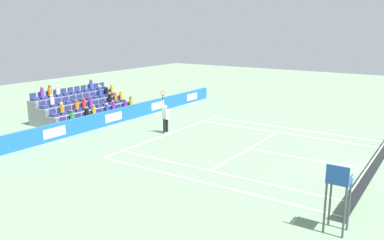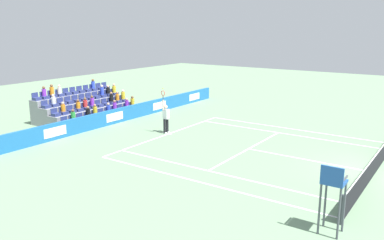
# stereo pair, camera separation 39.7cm
# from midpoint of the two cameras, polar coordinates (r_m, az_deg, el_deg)

# --- Properties ---
(ground_plane) EXTENTS (80.00, 80.00, 0.00)m
(ground_plane) POSITION_cam_midpoint_polar(r_m,az_deg,el_deg) (20.27, 25.13, -6.78)
(ground_plane) COLOR gray
(line_baseline) EXTENTS (10.97, 0.10, 0.01)m
(line_baseline) POSITION_cam_midpoint_polar(r_m,az_deg,el_deg) (24.82, -2.90, -1.97)
(line_baseline) COLOR white
(line_baseline) RESTS_ON ground
(line_service) EXTENTS (8.23, 0.10, 0.01)m
(line_service) POSITION_cam_midpoint_polar(r_m,az_deg,el_deg) (22.05, 8.55, -4.07)
(line_service) COLOR white
(line_service) RESTS_ON ground
(line_centre_service) EXTENTS (0.10, 6.40, 0.01)m
(line_centre_service) POSITION_cam_midpoint_polar(r_m,az_deg,el_deg) (20.93, 16.47, -5.42)
(line_centre_service) COLOR white
(line_centre_service) RESTS_ON ground
(line_singles_sideline_left) EXTENTS (0.10, 11.89, 0.01)m
(line_singles_sideline_left) POSITION_cam_midpoint_polar(r_m,az_deg,el_deg) (18.40, 4.14, -7.48)
(line_singles_sideline_left) COLOR white
(line_singles_sideline_left) RESTS_ON ground
(line_singles_sideline_right) EXTENTS (0.10, 11.89, 0.01)m
(line_singles_sideline_right) POSITION_cam_midpoint_polar(r_m,az_deg,el_deg) (25.52, 13.55, -1.90)
(line_singles_sideline_right) COLOR white
(line_singles_sideline_right) RESTS_ON ground
(line_doubles_sideline_left) EXTENTS (0.10, 11.89, 0.01)m
(line_doubles_sideline_left) POSITION_cam_midpoint_polar(r_m,az_deg,el_deg) (17.31, 1.81, -8.82)
(line_doubles_sideline_left) COLOR white
(line_doubles_sideline_left) RESTS_ON ground
(line_doubles_sideline_right) EXTENTS (0.10, 11.89, 0.01)m
(line_doubles_sideline_right) POSITION_cam_midpoint_polar(r_m,az_deg,el_deg) (26.77, 14.61, -1.26)
(line_doubles_sideline_right) COLOR white
(line_doubles_sideline_right) RESTS_ON ground
(line_centre_mark) EXTENTS (0.10, 0.20, 0.01)m
(line_centre_mark) POSITION_cam_midpoint_polar(r_m,az_deg,el_deg) (24.76, -2.71, -2.01)
(line_centre_mark) COLOR white
(line_centre_mark) RESTS_ON ground
(sponsor_barrier) EXTENTS (24.08, 0.22, 0.99)m
(sponsor_barrier) POSITION_cam_midpoint_polar(r_m,az_deg,el_deg) (27.73, -10.66, 0.48)
(sponsor_barrier) COLOR #1E66AD
(sponsor_barrier) RESTS_ON ground
(tennis_net) EXTENTS (11.97, 0.10, 1.07)m
(tennis_net) POSITION_cam_midpoint_polar(r_m,az_deg,el_deg) (20.11, 25.27, -5.46)
(tennis_net) COLOR #33383D
(tennis_net) RESTS_ON ground
(tennis_player) EXTENTS (0.52, 0.38, 2.85)m
(tennis_player) POSITION_cam_midpoint_polar(r_m,az_deg,el_deg) (24.82, -3.29, 0.37)
(tennis_player) COLOR black
(tennis_player) RESTS_ON ground
(umpire_chair) EXTENTS (0.70, 0.70, 2.34)m
(umpire_chair) POSITION_cam_midpoint_polar(r_m,az_deg,el_deg) (13.52, 20.19, -9.22)
(umpire_chair) COLOR #474C54
(umpire_chair) RESTS_ON ground
(stadium_stand) EXTENTS (6.82, 3.80, 2.61)m
(stadium_stand) POSITION_cam_midpoint_polar(r_m,az_deg,el_deg) (29.81, -14.64, 1.55)
(stadium_stand) COLOR gray
(stadium_stand) RESTS_ON ground
(loose_tennis_ball) EXTENTS (0.07, 0.07, 0.07)m
(loose_tennis_ball) POSITION_cam_midpoint_polar(r_m,az_deg,el_deg) (18.95, 21.28, -7.66)
(loose_tennis_ball) COLOR #D1E533
(loose_tennis_ball) RESTS_ON ground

